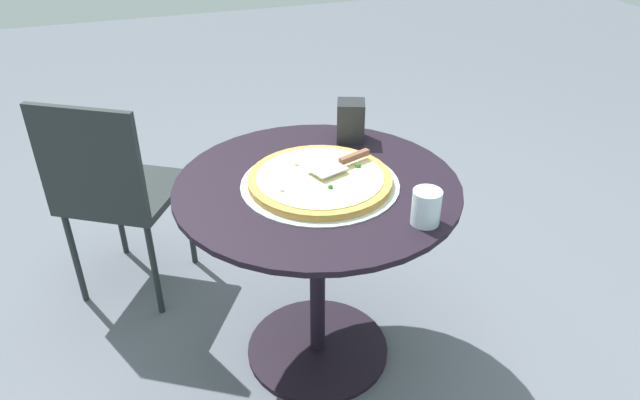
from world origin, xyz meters
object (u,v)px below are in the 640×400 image
object	(u,v)px
patio_table	(317,236)
pizza_on_tray	(320,180)
pizza_server	(342,162)
drinking_cup	(426,207)
patio_chair_far	(113,186)
napkin_dispenser	(351,121)

from	to	relation	value
patio_table	pizza_on_tray	bearing A→B (deg)	33.04
pizza_server	drinking_cup	size ratio (longest dim) A/B	2.22
pizza_on_tray	pizza_server	world-z (taller)	pizza_server
drinking_cup	patio_chair_far	size ratio (longest dim) A/B	0.12
pizza_server	napkin_dispenser	size ratio (longest dim) A/B	1.59
pizza_on_tray	drinking_cup	world-z (taller)	drinking_cup
pizza_on_tray	pizza_server	bearing A→B (deg)	108.50
pizza_on_tray	pizza_server	size ratio (longest dim) A/B	2.19
napkin_dispenser	patio_chair_far	size ratio (longest dim) A/B	0.16
pizza_server	patio_chair_far	distance (m)	0.89
pizza_server	napkin_dispenser	bearing A→B (deg)	152.77
patio_chair_far	napkin_dispenser	bearing A→B (deg)	69.78
drinking_cup	napkin_dispenser	size ratio (longest dim) A/B	0.72
patio_table	drinking_cup	bearing A→B (deg)	34.47
patio_table	pizza_on_tray	size ratio (longest dim) A/B	1.82
patio_table	napkin_dispenser	bearing A→B (deg)	141.03
drinking_cup	patio_chair_far	xyz separation A→B (m)	(-0.84, -0.80, -0.25)
napkin_dispenser	patio_chair_far	xyz separation A→B (m)	(-0.29, -0.80, -0.26)
pizza_on_tray	drinking_cup	bearing A→B (deg)	34.52
pizza_on_tray	napkin_dispenser	xyz separation A→B (m)	(-0.26, 0.20, 0.05)
patio_table	pizza_on_tray	xyz separation A→B (m)	(0.01, 0.01, 0.20)
napkin_dispenser	patio_chair_far	world-z (taller)	patio_chair_far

